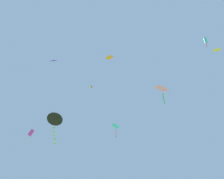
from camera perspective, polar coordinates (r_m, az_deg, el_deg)
The scene contains 9 objects.
kite_purple_delta at distance 31.29m, azimuth -18.84°, elevation 9.10°, with size 1.62×1.21×1.32m.
kite_orange_box at distance 37.97m, azimuth -6.81°, elevation 0.91°, with size 0.47×0.37×0.68m.
kite_cyan_box at distance 35.71m, azimuth 28.60°, elevation 14.09°, with size 0.72×0.97×2.25m.
kite_orange_diamond at distance 21.30m, azimuth -0.99°, elevation 10.65°, with size 0.89×0.72×0.39m.
kite_pink_diamond at distance 20.68m, azimuth 16.24°, elevation 0.17°, with size 1.62×1.48×2.93m.
kite_black_delta at distance 15.83m, azimuth -18.39°, elevation -9.47°, with size 1.49×1.42×2.64m.
kite_yellow_diamond at distance 36.05m, azimuth 31.43°, elevation 11.25°, with size 1.25×1.44×0.71m.
kite_magenta_box at distance 29.69m, azimuth -25.30°, elevation -12.93°, with size 0.69×0.58×2.27m.
kite_cyan_delta at distance 24.86m, azimuth 1.23°, elevation -12.04°, with size 1.18×1.24×2.20m.
Camera 1 is at (-0.52, -5.67, 1.64)m, focal length 27.57 mm.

